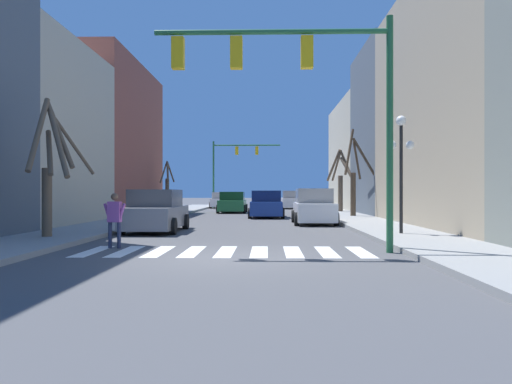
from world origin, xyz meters
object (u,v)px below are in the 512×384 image
object	(u,v)px
car_parked_right_near	(292,200)
traffic_signal_near	(302,78)
car_driving_toward_lane	(156,212)
car_at_intersection	(314,208)
traffic_signal_far	(232,160)
street_tree_right_far	(167,188)
street_lamp_right_corner	(401,150)
street_tree_right_near	(51,166)
pedestrian_on_right_sidewalk	(115,216)
car_parked_left_near	(232,203)
street_tree_right_mid	(355,179)
car_parked_left_far	(266,205)
street_tree_left_far	(341,180)
car_parked_right_mid	(222,201)

from	to	relation	value
car_parked_right_near	traffic_signal_near	bearing A→B (deg)	177.70
car_driving_toward_lane	car_at_intersection	bearing A→B (deg)	-54.47
traffic_signal_far	street_tree_right_far	world-z (taller)	traffic_signal_far
street_lamp_right_corner	street_tree_right_near	world-z (taller)	street_tree_right_near
pedestrian_on_right_sidewalk	street_tree_right_far	distance (m)	22.87
car_parked_right_near	car_at_intersection	size ratio (longest dim) A/B	1.07
car_at_intersection	street_tree_right_far	size ratio (longest dim) A/B	1.15
car_parked_left_near	pedestrian_on_right_sidewalk	bearing A→B (deg)	-3.90
street_tree_right_far	street_tree_right_mid	xyz separation A→B (m)	(12.74, -6.22, 0.52)
street_tree_right_far	car_parked_left_far	bearing A→B (deg)	-36.64
traffic_signal_far	car_driving_toward_lane	world-z (taller)	traffic_signal_far
car_driving_toward_lane	traffic_signal_near	bearing A→B (deg)	-141.48
traffic_signal_far	street_tree_right_mid	world-z (taller)	traffic_signal_far
car_parked_left_near	street_tree_right_near	world-z (taller)	street_tree_right_near
traffic_signal_near	street_lamp_right_corner	distance (m)	6.05
car_parked_left_far	car_parked_left_near	bearing A→B (deg)	20.21
car_driving_toward_lane	pedestrian_on_right_sidewalk	size ratio (longest dim) A/B	2.97
street_tree_right_mid	street_tree_right_near	xyz separation A→B (m)	(-12.27, -14.72, 0.02)
traffic_signal_far	street_tree_right_mid	size ratio (longest dim) A/B	1.29
traffic_signal_near	street_tree_right_mid	distance (m)	18.01
street_tree_right_far	pedestrian_on_right_sidewalk	bearing A→B (deg)	-82.29
traffic_signal_far	pedestrian_on_right_sidewalk	world-z (taller)	traffic_signal_far
traffic_signal_near	street_tree_right_mid	size ratio (longest dim) A/B	1.19
street_lamp_right_corner	car_driving_toward_lane	size ratio (longest dim) A/B	0.89
car_driving_toward_lane	street_tree_left_far	size ratio (longest dim) A/B	0.99
traffic_signal_far	car_at_intersection	bearing A→B (deg)	-76.96
car_driving_toward_lane	street_tree_right_far	world-z (taller)	street_tree_right_far
street_lamp_right_corner	street_tree_left_far	world-z (taller)	street_tree_left_far
street_lamp_right_corner	street_tree_left_far	bearing A→B (deg)	87.64
car_parked_right_near	car_parked_right_mid	xyz separation A→B (m)	(-6.84, 1.32, -0.06)
car_at_intersection	pedestrian_on_right_sidewalk	bearing A→B (deg)	148.26
traffic_signal_near	pedestrian_on_right_sidewalk	world-z (taller)	traffic_signal_near
car_parked_right_mid	car_parked_left_near	bearing A→B (deg)	-170.36
car_parked_right_near	car_parked_right_mid	size ratio (longest dim) A/B	1.07
street_lamp_right_corner	street_tree_left_far	xyz separation A→B (m)	(0.82, 19.98, -0.58)
traffic_signal_near	street_lamp_right_corner	size ratio (longest dim) A/B	1.52
car_driving_toward_lane	street_tree_left_far	xyz separation A→B (m)	(10.05, 17.62, 1.72)
traffic_signal_near	car_parked_left_near	distance (m)	25.78
pedestrian_on_right_sidewalk	street_tree_left_far	size ratio (longest dim) A/B	0.33
traffic_signal_near	car_parked_left_far	size ratio (longest dim) A/B	1.33
traffic_signal_near	pedestrian_on_right_sidewalk	xyz separation A→B (m)	(-5.28, 0.90, -3.69)
pedestrian_on_right_sidewalk	street_tree_right_mid	size ratio (longest dim) A/B	0.30
car_driving_toward_lane	traffic_signal_far	bearing A→B (deg)	-1.81
car_driving_toward_lane	car_parked_right_mid	distance (m)	29.16
car_parked_right_near	street_tree_right_mid	xyz separation A→B (m)	(3.01, -17.33, 1.61)
car_parked_right_mid	pedestrian_on_right_sidewalk	distance (m)	35.08
car_parked_right_near	pedestrian_on_right_sidewalk	distance (m)	34.41
street_tree_right_far	car_at_intersection	bearing A→B (deg)	-50.58
car_parked_left_far	car_at_intersection	xyz separation A→B (m)	(2.39, -6.38, 0.03)
car_parked_left_far	car_driving_toward_lane	size ratio (longest dim) A/B	1.02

